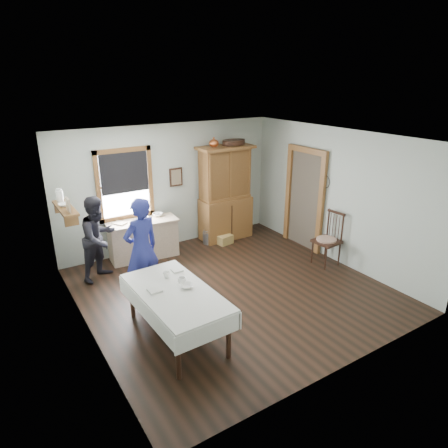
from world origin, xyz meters
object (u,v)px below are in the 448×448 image
object	(u,v)px
wicker_basket	(225,239)
figure_dark	(99,241)
pail	(208,237)
woman_blue	(142,253)
dining_table	(176,314)
work_counter	(144,239)
spindle_chair	(327,239)
china_hutch	(226,193)

from	to	relation	value
wicker_basket	figure_dark	distance (m)	2.91
pail	woman_blue	world-z (taller)	woman_blue
figure_dark	dining_table	bearing A→B (deg)	-111.24
wicker_basket	figure_dark	size ratio (longest dim) A/B	0.23
wicker_basket	woman_blue	distance (m)	2.80
pail	figure_dark	distance (m)	2.63
work_counter	spindle_chair	world-z (taller)	spindle_chair
woman_blue	figure_dark	bearing A→B (deg)	-82.01
spindle_chair	work_counter	bearing A→B (deg)	137.86
work_counter	pail	distance (m)	1.56
spindle_chair	pail	size ratio (longest dim) A/B	3.97
spindle_chair	pail	world-z (taller)	spindle_chair
work_counter	woman_blue	bearing A→B (deg)	-106.65
pail	spindle_chair	bearing A→B (deg)	-56.42
work_counter	spindle_chair	size ratio (longest dim) A/B	1.29
dining_table	woman_blue	size ratio (longest dim) A/B	1.14
dining_table	wicker_basket	xyz separation A→B (m)	(2.46, 2.54, -0.28)
dining_table	figure_dark	size ratio (longest dim) A/B	1.26
work_counter	wicker_basket	xyz separation A→B (m)	(1.83, -0.29, -0.31)
woman_blue	figure_dark	distance (m)	1.17
china_hutch	figure_dark	world-z (taller)	china_hutch
dining_table	woman_blue	bearing A→B (deg)	88.58
dining_table	spindle_chair	world-z (taller)	spindle_chair
spindle_chair	woman_blue	size ratio (longest dim) A/B	0.67
work_counter	china_hutch	size ratio (longest dim) A/B	0.66
pail	wicker_basket	size ratio (longest dim) A/B	0.81
pail	figure_dark	world-z (taller)	figure_dark
dining_table	wicker_basket	world-z (taller)	dining_table
dining_table	figure_dark	bearing A→B (deg)	98.97
spindle_chair	woman_blue	bearing A→B (deg)	162.74
work_counter	china_hutch	distance (m)	2.16
figure_dark	wicker_basket	bearing A→B (deg)	-27.97
woman_blue	figure_dark	world-z (taller)	woman_blue
china_hutch	work_counter	bearing A→B (deg)	-178.88
wicker_basket	pail	bearing A→B (deg)	143.66
work_counter	china_hutch	bearing A→B (deg)	5.72
pail	wicker_basket	distance (m)	0.38
china_hutch	wicker_basket	bearing A→B (deg)	-124.67
woman_blue	china_hutch	bearing A→B (deg)	-163.13
spindle_chair	wicker_basket	world-z (taller)	spindle_chair
dining_table	pail	distance (m)	3.51
dining_table	wicker_basket	distance (m)	3.55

